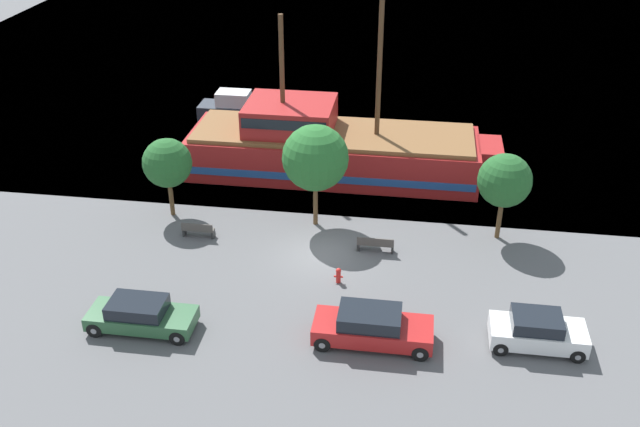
{
  "coord_description": "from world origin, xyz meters",
  "views": [
    {
      "loc": [
        4.34,
        -29.5,
        19.04
      ],
      "look_at": [
        -0.28,
        2.0,
        1.2
      ],
      "focal_mm": 40.0,
      "sensor_mm": 36.0,
      "label": 1
    }
  ],
  "objects_px": {
    "bench_promenade_west": "(375,244)",
    "parked_car_curb_rear": "(537,331)",
    "parked_car_curb_front": "(372,327)",
    "parked_car_curb_mid": "(141,315)",
    "fire_hydrant": "(338,275)",
    "pirate_ship": "(330,148)",
    "bench_promenade_east": "(198,230)",
    "moored_boat_dockside": "(239,109)"
  },
  "relations": [
    {
      "from": "fire_hydrant",
      "to": "bench_promenade_west",
      "type": "relative_size",
      "value": 0.42
    },
    {
      "from": "parked_car_curb_rear",
      "to": "fire_hydrant",
      "type": "xyz_separation_m",
      "value": [
        -8.55,
        3.34,
        -0.33
      ]
    },
    {
      "from": "pirate_ship",
      "to": "fire_hydrant",
      "type": "relative_size",
      "value": 24.13
    },
    {
      "from": "parked_car_curb_mid",
      "to": "parked_car_curb_rear",
      "type": "distance_m",
      "value": 16.41
    },
    {
      "from": "moored_boat_dockside",
      "to": "fire_hydrant",
      "type": "xyz_separation_m",
      "value": [
        9.52,
        -19.2,
        -0.36
      ]
    },
    {
      "from": "parked_car_curb_front",
      "to": "bench_promenade_east",
      "type": "relative_size",
      "value": 2.97
    },
    {
      "from": "moored_boat_dockside",
      "to": "fire_hydrant",
      "type": "relative_size",
      "value": 7.6
    },
    {
      "from": "bench_promenade_east",
      "to": "moored_boat_dockside",
      "type": "bearing_deg",
      "value": 96.59
    },
    {
      "from": "parked_car_curb_mid",
      "to": "pirate_ship",
      "type": "bearing_deg",
      "value": 70.11
    },
    {
      "from": "bench_promenade_east",
      "to": "bench_promenade_west",
      "type": "distance_m",
      "value": 9.14
    },
    {
      "from": "parked_car_curb_front",
      "to": "fire_hydrant",
      "type": "height_order",
      "value": "parked_car_curb_front"
    },
    {
      "from": "parked_car_curb_front",
      "to": "parked_car_curb_mid",
      "type": "height_order",
      "value": "parked_car_curb_front"
    },
    {
      "from": "fire_hydrant",
      "to": "bench_promenade_east",
      "type": "bearing_deg",
      "value": 158.63
    },
    {
      "from": "parked_car_curb_mid",
      "to": "bench_promenade_east",
      "type": "bearing_deg",
      "value": 88.77
    },
    {
      "from": "parked_car_curb_rear",
      "to": "fire_hydrant",
      "type": "height_order",
      "value": "parked_car_curb_rear"
    },
    {
      "from": "pirate_ship",
      "to": "bench_promenade_west",
      "type": "xyz_separation_m",
      "value": [
        3.44,
        -8.69,
        -1.18
      ]
    },
    {
      "from": "pirate_ship",
      "to": "moored_boat_dockside",
      "type": "distance_m",
      "value": 10.77
    },
    {
      "from": "parked_car_curb_front",
      "to": "bench_promenade_east",
      "type": "height_order",
      "value": "parked_car_curb_front"
    },
    {
      "from": "bench_promenade_west",
      "to": "parked_car_curb_rear",
      "type": "bearing_deg",
      "value": -41.45
    },
    {
      "from": "moored_boat_dockside",
      "to": "bench_promenade_west",
      "type": "xyz_separation_m",
      "value": [
        11.01,
        -16.31,
        -0.33
      ]
    },
    {
      "from": "pirate_ship",
      "to": "moored_boat_dockside",
      "type": "height_order",
      "value": "pirate_ship"
    },
    {
      "from": "parked_car_curb_rear",
      "to": "bench_promenade_west",
      "type": "relative_size",
      "value": 2.1
    },
    {
      "from": "fire_hydrant",
      "to": "bench_promenade_west",
      "type": "bearing_deg",
      "value": 62.8
    },
    {
      "from": "pirate_ship",
      "to": "parked_car_curb_rear",
      "type": "height_order",
      "value": "pirate_ship"
    },
    {
      "from": "pirate_ship",
      "to": "moored_boat_dockside",
      "type": "relative_size",
      "value": 3.17
    },
    {
      "from": "parked_car_curb_mid",
      "to": "fire_hydrant",
      "type": "relative_size",
      "value": 5.91
    },
    {
      "from": "pirate_ship",
      "to": "parked_car_curb_rear",
      "type": "relative_size",
      "value": 4.8
    },
    {
      "from": "bench_promenade_east",
      "to": "pirate_ship",
      "type": "bearing_deg",
      "value": 56.47
    },
    {
      "from": "bench_promenade_east",
      "to": "parked_car_curb_mid",
      "type": "bearing_deg",
      "value": -91.23
    },
    {
      "from": "parked_car_curb_front",
      "to": "parked_car_curb_rear",
      "type": "bearing_deg",
      "value": 6.26
    },
    {
      "from": "moored_boat_dockside",
      "to": "parked_car_curb_rear",
      "type": "height_order",
      "value": "moored_boat_dockside"
    },
    {
      "from": "fire_hydrant",
      "to": "pirate_ship",
      "type": "bearing_deg",
      "value": 99.57
    },
    {
      "from": "bench_promenade_west",
      "to": "fire_hydrant",
      "type": "bearing_deg",
      "value": -117.2
    },
    {
      "from": "pirate_ship",
      "to": "parked_car_curb_rear",
      "type": "bearing_deg",
      "value": -54.87
    },
    {
      "from": "moored_boat_dockside",
      "to": "parked_car_curb_front",
      "type": "bearing_deg",
      "value": -63.9
    },
    {
      "from": "parked_car_curb_front",
      "to": "parked_car_curb_rear",
      "type": "relative_size",
      "value": 1.27
    },
    {
      "from": "parked_car_curb_rear",
      "to": "bench_promenade_west",
      "type": "xyz_separation_m",
      "value": [
        -7.06,
        6.24,
        -0.3
      ]
    },
    {
      "from": "parked_car_curb_mid",
      "to": "fire_hydrant",
      "type": "height_order",
      "value": "parked_car_curb_mid"
    },
    {
      "from": "pirate_ship",
      "to": "parked_car_curb_mid",
      "type": "distance_m",
      "value": 17.24
    },
    {
      "from": "fire_hydrant",
      "to": "bench_promenade_east",
      "type": "distance_m",
      "value": 8.21
    },
    {
      "from": "parked_car_curb_mid",
      "to": "bench_promenade_west",
      "type": "distance_m",
      "value": 11.95
    },
    {
      "from": "parked_car_curb_front",
      "to": "fire_hydrant",
      "type": "xyz_separation_m",
      "value": [
        -1.88,
        4.08,
        -0.36
      ]
    }
  ]
}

